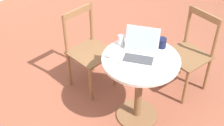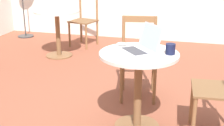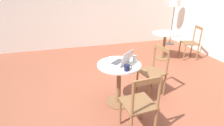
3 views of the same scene
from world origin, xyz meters
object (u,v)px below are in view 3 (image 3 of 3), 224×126
object	(u,v)px
cafe_table_mid	(165,40)
chair_near_right	(154,71)
chair_mid_right	(191,43)
mouse	(126,57)
cafe_table_near	(119,74)
chair_near_front	(140,105)
drinking_glass	(135,59)
mug	(127,68)
laptop	(121,61)
floor_lamp	(175,4)

from	to	relation	value
cafe_table_mid	chair_near_right	distance (m)	1.93
chair_mid_right	mouse	bearing A→B (deg)	-152.47
chair_mid_right	cafe_table_near	bearing A→B (deg)	-150.72
cafe_table_mid	chair_mid_right	bearing A→B (deg)	-14.45
cafe_table_mid	chair_near_front	distance (m)	3.01
chair_near_front	mouse	size ratio (longest dim) A/B	9.14
chair_near_front	mouse	bearing A→B (deg)	81.48
chair_near_front	chair_mid_right	bearing A→B (deg)	40.50
drinking_glass	mug	bearing A→B (deg)	-129.87
mug	chair_mid_right	bearing A→B (deg)	33.88
chair_near_right	mug	bearing A→B (deg)	-149.83
chair_mid_right	laptop	world-z (taller)	laptop
cafe_table_mid	drinking_glass	xyz separation A→B (m)	(-1.61, -1.64, 0.25)
cafe_table_mid	mug	size ratio (longest dim) A/B	6.10
chair_mid_right	floor_lamp	xyz separation A→B (m)	(0.28, 1.38, 0.91)
chair_mid_right	mouse	distance (m)	2.76
cafe_table_mid	chair_mid_right	xyz separation A→B (m)	(0.73, -0.19, -0.10)
cafe_table_near	chair_mid_right	distance (m)	3.01
floor_lamp	mug	size ratio (longest dim) A/B	13.07
mouse	laptop	bearing A→B (deg)	-126.33
chair_near_right	mug	world-z (taller)	chair_near_right
cafe_table_near	floor_lamp	world-z (taller)	floor_lamp
mug	drinking_glass	size ratio (longest dim) A/B	1.15
cafe_table_near	chair_mid_right	xyz separation A→B (m)	(2.62, 1.47, -0.10)
floor_lamp	mug	xyz separation A→B (m)	(-2.86, -3.12, -0.58)
cafe_table_near	floor_lamp	size ratio (longest dim) A/B	0.47
mouse	chair_near_front	bearing A→B (deg)	-98.52
chair_near_front	laptop	xyz separation A→B (m)	(-0.02, 0.72, 0.34)
cafe_table_near	mouse	world-z (taller)	mouse
chair_near_front	mug	world-z (taller)	chair_near_front
cafe_table_mid	chair_near_front	world-z (taller)	chair_near_front
laptop	drinking_glass	world-z (taller)	laptop
cafe_table_near	cafe_table_mid	bearing A→B (deg)	41.34
chair_near_right	chair_near_front	bearing A→B (deg)	-127.99
chair_mid_right	laptop	size ratio (longest dim) A/B	2.15
drinking_glass	cafe_table_mid	bearing A→B (deg)	45.47
chair_near_right	drinking_glass	xyz separation A→B (m)	(-0.45, -0.11, 0.34)
cafe_table_mid	floor_lamp	bearing A→B (deg)	49.72
cafe_table_mid	chair_near_front	bearing A→B (deg)	-127.59
mug	cafe_table_mid	bearing A→B (deg)	46.13
floor_lamp	drinking_glass	world-z (taller)	floor_lamp
chair_mid_right	floor_lamp	size ratio (longest dim) A/B	0.57
chair_near_front	cafe_table_near	bearing A→B (deg)	93.83
laptop	drinking_glass	distance (m)	0.24
laptop	mouse	size ratio (longest dim) A/B	4.26
chair_near_front	floor_lamp	xyz separation A→B (m)	(2.85, 3.58, 0.91)
cafe_table_mid	mug	xyz separation A→B (m)	(-1.85, -1.93, 0.24)
floor_lamp	mouse	distance (m)	3.84
mouse	mug	size ratio (longest dim) A/B	0.82
chair_mid_right	floor_lamp	bearing A→B (deg)	78.72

